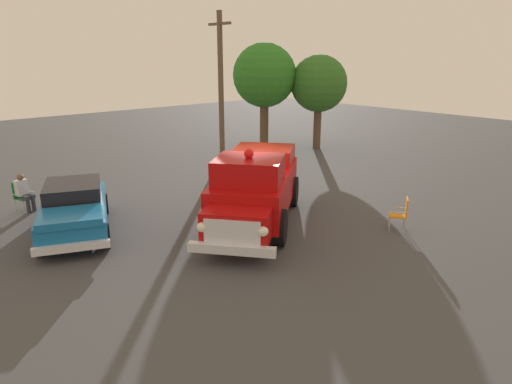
{
  "coord_description": "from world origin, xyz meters",
  "views": [
    {
      "loc": [
        9.52,
        10.79,
        5.16
      ],
      "look_at": [
        0.49,
        0.54,
        0.97
      ],
      "focal_mm": 31.76,
      "sensor_mm": 36.0,
      "label": 1
    }
  ],
  "objects_px": {
    "oak_tree_right": "(319,84)",
    "utility_pole": "(221,85)",
    "spectator_seated": "(24,191)",
    "lawn_chair_near_truck": "(22,194)",
    "lawn_chair_by_car": "(402,211)",
    "classic_hot_rod": "(74,209)",
    "oak_tree_left": "(264,76)",
    "vintage_fire_truck": "(255,187)"
  },
  "relations": [
    {
      "from": "lawn_chair_by_car",
      "to": "spectator_seated",
      "type": "relative_size",
      "value": 0.79
    },
    {
      "from": "utility_pole",
      "to": "spectator_seated",
      "type": "bearing_deg",
      "value": 11.54
    },
    {
      "from": "lawn_chair_by_car",
      "to": "oak_tree_left",
      "type": "bearing_deg",
      "value": -113.84
    },
    {
      "from": "oak_tree_right",
      "to": "utility_pole",
      "type": "xyz_separation_m",
      "value": [
        5.61,
        -1.46,
        0.14
      ]
    },
    {
      "from": "spectator_seated",
      "to": "utility_pole",
      "type": "xyz_separation_m",
      "value": [
        -9.97,
        -2.04,
        3.0
      ]
    },
    {
      "from": "classic_hot_rod",
      "to": "utility_pole",
      "type": "height_order",
      "value": "utility_pole"
    },
    {
      "from": "lawn_chair_near_truck",
      "to": "spectator_seated",
      "type": "distance_m",
      "value": 0.17
    },
    {
      "from": "classic_hot_rod",
      "to": "lawn_chair_by_car",
      "type": "bearing_deg",
      "value": 139.79
    },
    {
      "from": "lawn_chair_by_car",
      "to": "oak_tree_left",
      "type": "xyz_separation_m",
      "value": [
        -5.31,
        -12.01,
        3.39
      ]
    },
    {
      "from": "oak_tree_right",
      "to": "utility_pole",
      "type": "height_order",
      "value": "utility_pole"
    },
    {
      "from": "classic_hot_rod",
      "to": "oak_tree_right",
      "type": "xyz_separation_m",
      "value": [
        -15.03,
        -3.67,
        2.81
      ]
    },
    {
      "from": "vintage_fire_truck",
      "to": "lawn_chair_by_car",
      "type": "relative_size",
      "value": 5.9
    },
    {
      "from": "lawn_chair_near_truck",
      "to": "lawn_chair_by_car",
      "type": "distance_m",
      "value": 12.53
    },
    {
      "from": "lawn_chair_by_car",
      "to": "oak_tree_left",
      "type": "distance_m",
      "value": 13.57
    },
    {
      "from": "lawn_chair_by_car",
      "to": "utility_pole",
      "type": "relative_size",
      "value": 0.14
    },
    {
      "from": "lawn_chair_by_car",
      "to": "oak_tree_right",
      "type": "xyz_separation_m",
      "value": [
        -7.53,
        -10.01,
        2.96
      ]
    },
    {
      "from": "oak_tree_left",
      "to": "oak_tree_right",
      "type": "xyz_separation_m",
      "value": [
        -2.22,
        2.0,
        -0.43
      ]
    },
    {
      "from": "spectator_seated",
      "to": "oak_tree_right",
      "type": "xyz_separation_m",
      "value": [
        -15.58,
        -0.58,
        2.85
      ]
    },
    {
      "from": "spectator_seated",
      "to": "oak_tree_right",
      "type": "distance_m",
      "value": 15.85
    },
    {
      "from": "classic_hot_rod",
      "to": "utility_pole",
      "type": "relative_size",
      "value": 0.67
    },
    {
      "from": "spectator_seated",
      "to": "lawn_chair_by_car",
      "type": "bearing_deg",
      "value": 130.49
    },
    {
      "from": "classic_hot_rod",
      "to": "oak_tree_right",
      "type": "relative_size",
      "value": 0.92
    },
    {
      "from": "lawn_chair_near_truck",
      "to": "utility_pole",
      "type": "xyz_separation_m",
      "value": [
        -10.02,
        -1.91,
        3.1
      ]
    },
    {
      "from": "vintage_fire_truck",
      "to": "spectator_seated",
      "type": "bearing_deg",
      "value": -50.13
    },
    {
      "from": "oak_tree_right",
      "to": "vintage_fire_truck",
      "type": "bearing_deg",
      "value": 32.35
    },
    {
      "from": "vintage_fire_truck",
      "to": "oak_tree_right",
      "type": "bearing_deg",
      "value": -147.65
    },
    {
      "from": "spectator_seated",
      "to": "oak_tree_left",
      "type": "height_order",
      "value": "oak_tree_left"
    },
    {
      "from": "lawn_chair_near_truck",
      "to": "utility_pole",
      "type": "relative_size",
      "value": 0.14
    },
    {
      "from": "lawn_chair_by_car",
      "to": "lawn_chair_near_truck",
      "type": "bearing_deg",
      "value": -49.7
    },
    {
      "from": "classic_hot_rod",
      "to": "oak_tree_right",
      "type": "distance_m",
      "value": 15.72
    },
    {
      "from": "vintage_fire_truck",
      "to": "lawn_chair_near_truck",
      "type": "distance_m",
      "value": 8.06
    },
    {
      "from": "lawn_chair_near_truck",
      "to": "oak_tree_right",
      "type": "xyz_separation_m",
      "value": [
        -15.63,
        -0.46,
        2.96
      ]
    },
    {
      "from": "oak_tree_right",
      "to": "classic_hot_rod",
      "type": "bearing_deg",
      "value": 13.74
    },
    {
      "from": "oak_tree_left",
      "to": "spectator_seated",
      "type": "bearing_deg",
      "value": 10.92
    },
    {
      "from": "lawn_chair_by_car",
      "to": "oak_tree_right",
      "type": "relative_size",
      "value": 0.2
    },
    {
      "from": "spectator_seated",
      "to": "classic_hot_rod",
      "type": "bearing_deg",
      "value": 100.13
    },
    {
      "from": "spectator_seated",
      "to": "oak_tree_right",
      "type": "height_order",
      "value": "oak_tree_right"
    },
    {
      "from": "classic_hot_rod",
      "to": "lawn_chair_by_car",
      "type": "distance_m",
      "value": 9.82
    },
    {
      "from": "spectator_seated",
      "to": "utility_pole",
      "type": "distance_m",
      "value": 10.61
    },
    {
      "from": "lawn_chair_near_truck",
      "to": "utility_pole",
      "type": "distance_m",
      "value": 10.67
    },
    {
      "from": "lawn_chair_by_car",
      "to": "oak_tree_right",
      "type": "distance_m",
      "value": 12.87
    },
    {
      "from": "classic_hot_rod",
      "to": "lawn_chair_near_truck",
      "type": "bearing_deg",
      "value": -79.38
    }
  ]
}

